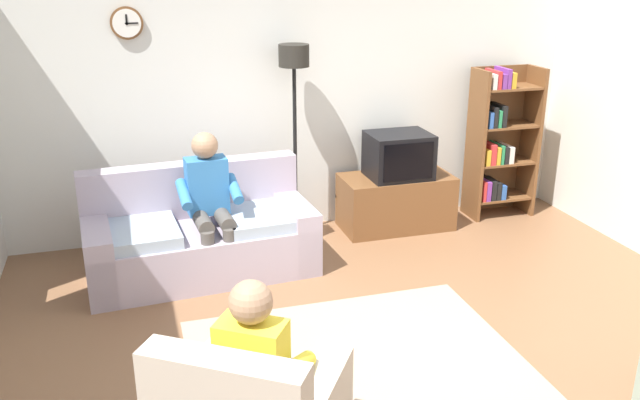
# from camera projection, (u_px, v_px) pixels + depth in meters

# --- Properties ---
(ground_plane) EXTENTS (12.00, 12.00, 0.00)m
(ground_plane) POSITION_uv_depth(u_px,v_px,m) (401.00, 360.00, 4.56)
(ground_plane) COLOR brown
(back_wall_assembly) EXTENTS (6.20, 0.17, 2.70)m
(back_wall_assembly) POSITION_uv_depth(u_px,v_px,m) (299.00, 92.00, 6.50)
(back_wall_assembly) COLOR silver
(back_wall_assembly) RESTS_ON ground_plane
(couch) EXTENTS (1.96, 1.01, 0.90)m
(couch) POSITION_uv_depth(u_px,v_px,m) (200.00, 238.00, 5.76)
(couch) COLOR #A899A8
(couch) RESTS_ON ground_plane
(tv_stand) EXTENTS (1.10, 0.56, 0.54)m
(tv_stand) POSITION_uv_depth(u_px,v_px,m) (396.00, 202.00, 6.74)
(tv_stand) COLOR brown
(tv_stand) RESTS_ON ground_plane
(tv) EXTENTS (0.60, 0.49, 0.44)m
(tv) POSITION_uv_depth(u_px,v_px,m) (399.00, 155.00, 6.55)
(tv) COLOR black
(tv) RESTS_ON tv_stand
(bookshelf) EXTENTS (0.68, 0.36, 1.56)m
(bookshelf) POSITION_uv_depth(u_px,v_px,m) (498.00, 142.00, 6.93)
(bookshelf) COLOR brown
(bookshelf) RESTS_ON ground_plane
(floor_lamp) EXTENTS (0.28, 0.28, 1.85)m
(floor_lamp) POSITION_uv_depth(u_px,v_px,m) (294.00, 88.00, 6.16)
(floor_lamp) COLOR black
(floor_lamp) RESTS_ON ground_plane
(area_rug) EXTENTS (2.20, 1.70, 0.01)m
(area_rug) POSITION_uv_depth(u_px,v_px,m) (357.00, 361.00, 4.54)
(area_rug) COLOR gray
(area_rug) RESTS_ON ground_plane
(person_on_couch) EXTENTS (0.53, 0.56, 1.24)m
(person_on_couch) POSITION_uv_depth(u_px,v_px,m) (210.00, 199.00, 5.55)
(person_on_couch) COLOR #3372B2
(person_on_couch) RESTS_ON ground_plane
(person_in_left_armchair) EXTENTS (0.61, 0.64, 1.12)m
(person_in_left_armchair) POSITION_uv_depth(u_px,v_px,m) (260.00, 364.00, 3.44)
(person_in_left_armchair) COLOR yellow
(person_in_left_armchair) RESTS_ON ground_plane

